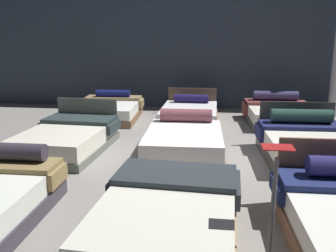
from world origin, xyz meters
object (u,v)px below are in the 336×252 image
object	(u,v)px
bed_4	(184,142)
bed_3	(68,138)
bed_6	(109,110)
price_sign	(272,219)
bed_5	(307,144)
bed_7	(189,113)
bed_8	(279,114)
bed_1	(168,216)

from	to	relation	value
bed_4	bed_3	bearing A→B (deg)	177.90
bed_6	price_sign	distance (m)	6.73
bed_5	bed_7	bearing A→B (deg)	127.97
bed_6	bed_5	bearing A→B (deg)	-33.95
bed_3	price_sign	xyz separation A→B (m)	(3.32, -3.15, 0.23)
bed_8	price_sign	world-z (taller)	price_sign
bed_4	bed_1	bearing A→B (deg)	-90.68
bed_1	bed_8	xyz separation A→B (m)	(2.15, 5.55, 0.00)
bed_7	price_sign	distance (m)	5.99
bed_8	bed_4	bearing A→B (deg)	-130.81
bed_5	bed_8	world-z (taller)	bed_5
bed_7	bed_1	bearing A→B (deg)	-88.02
bed_1	bed_5	distance (m)	3.56
bed_8	price_sign	xyz separation A→B (m)	(-1.11, -5.89, 0.22)
bed_1	bed_5	bearing A→B (deg)	55.87
bed_4	bed_5	size ratio (longest dim) A/B	1.01
bed_6	bed_7	xyz separation A→B (m)	(2.15, 0.02, -0.03)
bed_1	bed_6	distance (m)	5.96
bed_4	bed_8	bearing A→B (deg)	50.16
bed_5	bed_7	size ratio (longest dim) A/B	0.96
bed_4	bed_7	size ratio (longest dim) A/B	0.97
bed_5	bed_6	bearing A→B (deg)	146.69
bed_1	bed_5	world-z (taller)	bed_5
bed_3	bed_6	bearing A→B (deg)	92.77
bed_1	bed_6	bearing A→B (deg)	115.68
bed_3	bed_7	bearing A→B (deg)	54.62
bed_3	bed_6	distance (m)	2.71
bed_1	bed_4	size ratio (longest dim) A/B	1.11
bed_3	bed_4	bearing A→B (deg)	2.47
bed_3	bed_8	world-z (taller)	bed_3
bed_1	price_sign	bearing A→B (deg)	-14.74
bed_1	bed_6	xyz separation A→B (m)	(-2.27, 5.52, -0.01)
bed_1	bed_8	world-z (taller)	bed_8
bed_6	price_sign	size ratio (longest dim) A/B	1.72
bed_1	bed_7	xyz separation A→B (m)	(-0.11, 5.54, -0.04)
bed_4	bed_6	distance (m)	3.53
bed_5	price_sign	xyz separation A→B (m)	(-1.12, -3.16, 0.19)
bed_8	bed_7	bearing A→B (deg)	177.96
bed_4	bed_6	bearing A→B (deg)	127.70
bed_6	bed_3	bearing A→B (deg)	-92.98
bed_3	bed_6	size ratio (longest dim) A/B	1.10
bed_5	bed_8	bearing A→B (deg)	88.19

